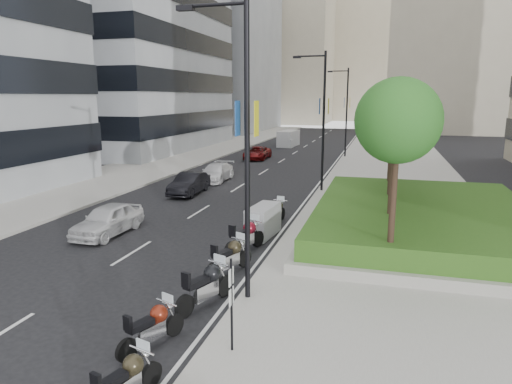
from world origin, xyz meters
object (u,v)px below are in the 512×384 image
at_px(car_a, 108,220).
at_px(motorcycle_3, 230,257).
at_px(lamp_post_1, 321,115).
at_px(lamp_post_2, 345,108).
at_px(car_c, 216,172).
at_px(delivery_van, 288,139).
at_px(parking_sign, 231,300).
at_px(motorcycle_2, 207,285).
at_px(motorcycle_5, 263,221).
at_px(lamp_post_0, 242,137).
at_px(motorcycle_6, 277,212).
at_px(motorcycle_1, 153,327).
at_px(car_d, 257,153).
at_px(car_b, 189,184).
at_px(motorcycle_4, 246,237).
at_px(motorcycle_0, 126,381).

bearing_deg(car_a, motorcycle_3, -21.24).
xyz_separation_m(lamp_post_1, lamp_post_2, (0.00, 18.00, 0.00)).
relative_size(car_c, delivery_van, 0.94).
bearing_deg(motorcycle_3, parking_sign, -137.77).
height_order(lamp_post_2, motorcycle_2, lamp_post_2).
distance_m(lamp_post_1, motorcycle_5, 11.31).
xyz_separation_m(lamp_post_0, motorcycle_6, (-1.01, 8.89, -4.48)).
bearing_deg(motorcycle_5, car_c, 35.68).
relative_size(motorcycle_1, motorcycle_6, 0.93).
bearing_deg(lamp_post_1, car_d, 119.79).
bearing_deg(motorcycle_1, motorcycle_2, 11.06).
height_order(car_b, car_c, car_b).
distance_m(lamp_post_0, car_b, 16.85).
xyz_separation_m(car_a, car_b, (-0.02, 9.18, -0.02)).
height_order(car_a, car_d, car_a).
bearing_deg(delivery_van, car_d, -87.97).
relative_size(lamp_post_2, delivery_van, 1.89).
distance_m(motorcycle_4, car_c, 16.17).
height_order(lamp_post_0, car_b, lamp_post_0).
relative_size(motorcycle_1, motorcycle_2, 0.87).
bearing_deg(motorcycle_2, motorcycle_4, 23.82).
height_order(motorcycle_4, delivery_van, delivery_van).
bearing_deg(motorcycle_6, lamp_post_0, -164.77).
bearing_deg(car_a, motorcycle_0, -53.28).
xyz_separation_m(motorcycle_6, car_c, (-7.02, 10.11, 0.07)).
bearing_deg(motorcycle_4, parking_sign, -145.10).
bearing_deg(car_d, motorcycle_5, -74.27).
xyz_separation_m(parking_sign, delivery_van, (-8.40, 47.19, -0.55)).
xyz_separation_m(lamp_post_0, motorcycle_3, (-1.10, 2.02, -4.44)).
relative_size(parking_sign, car_b, 0.60).
bearing_deg(lamp_post_1, parking_sign, -88.12).
distance_m(lamp_post_1, delivery_van, 28.57).
xyz_separation_m(lamp_post_1, motorcycle_6, (-1.01, -8.11, -4.48)).
bearing_deg(lamp_post_0, lamp_post_1, 90.00).
xyz_separation_m(motorcycle_3, motorcycle_5, (0.01, 4.60, 0.08)).
relative_size(motorcycle_0, motorcycle_6, 0.92).
distance_m(lamp_post_2, motorcycle_4, 31.01).
relative_size(motorcycle_1, car_b, 0.49).
xyz_separation_m(motorcycle_1, delivery_van, (-6.36, 47.37, 0.34)).
height_order(motorcycle_0, delivery_van, delivery_van).
distance_m(lamp_post_2, car_c, 18.44).
bearing_deg(lamp_post_0, motorcycle_2, -146.13).
distance_m(motorcycle_2, delivery_van, 45.34).
distance_m(motorcycle_3, car_a, 7.51).
height_order(motorcycle_4, motorcycle_6, motorcycle_4).
bearing_deg(lamp_post_1, lamp_post_0, -90.00).
bearing_deg(motorcycle_4, motorcycle_2, -156.25).
relative_size(lamp_post_2, motorcycle_4, 3.80).
height_order(lamp_post_1, lamp_post_2, same).
xyz_separation_m(motorcycle_5, car_b, (-6.94, 7.52, -0.01)).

